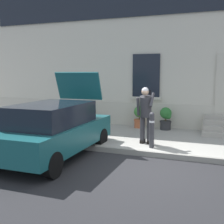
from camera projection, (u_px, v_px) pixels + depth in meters
name	position (u px, v px, depth m)	size (l,w,h in m)	color
ground_plane	(148.00, 168.00, 7.02)	(80.00, 80.00, 0.00)	#232326
sidewalk	(168.00, 140.00, 9.60)	(24.00, 3.60, 0.15)	#99968E
curb_edge	(156.00, 155.00, 7.88)	(24.00, 0.12, 0.15)	gray
building_facade	(182.00, 37.00, 11.40)	(24.00, 1.52, 7.50)	beige
hatchback_car_teal	(54.00, 129.00, 7.78)	(1.83, 4.09, 2.34)	#165156
bollard_near_person	(152.00, 129.00, 8.25)	(0.15, 0.15, 1.04)	#333338
bollard_far_left	(25.00, 120.00, 9.83)	(0.15, 0.15, 1.04)	#333338
person_on_phone	(146.00, 112.00, 8.63)	(0.51, 0.52, 1.74)	#2D2D33
planter_olive	(81.00, 114.00, 11.93)	(0.44, 0.44, 0.86)	#606B38
planter_terracotta	(140.00, 116.00, 11.28)	(0.44, 0.44, 0.86)	#B25B38
planter_charcoal	(166.00, 118.00, 10.89)	(0.44, 0.44, 0.86)	#2D2D30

